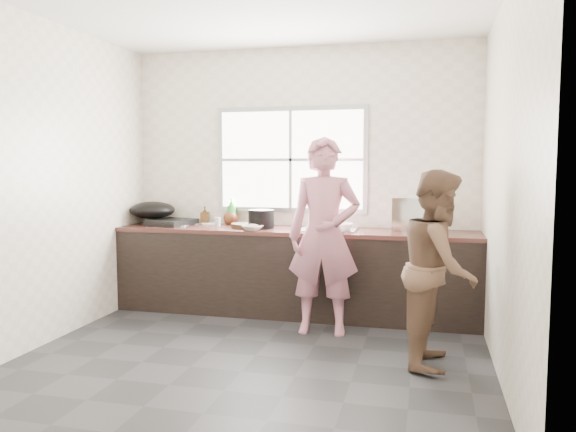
% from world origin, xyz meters
% --- Properties ---
extents(floor, '(3.60, 3.20, 0.01)m').
position_xyz_m(floor, '(0.00, 0.00, -0.01)').
color(floor, '#272729').
rests_on(floor, ground).
extents(ceiling, '(3.60, 3.20, 0.01)m').
position_xyz_m(ceiling, '(0.00, 0.00, 2.71)').
color(ceiling, silver).
rests_on(ceiling, wall_back).
extents(wall_back, '(3.60, 0.01, 2.70)m').
position_xyz_m(wall_back, '(0.00, 1.60, 1.35)').
color(wall_back, silver).
rests_on(wall_back, ground).
extents(wall_left, '(0.01, 3.20, 2.70)m').
position_xyz_m(wall_left, '(-1.80, 0.00, 1.35)').
color(wall_left, beige).
rests_on(wall_left, ground).
extents(wall_right, '(0.01, 3.20, 2.70)m').
position_xyz_m(wall_right, '(1.80, 0.00, 1.35)').
color(wall_right, beige).
rests_on(wall_right, ground).
extents(wall_front, '(3.60, 0.01, 2.70)m').
position_xyz_m(wall_front, '(0.00, -1.60, 1.35)').
color(wall_front, beige).
rests_on(wall_front, ground).
extents(cabinet, '(3.60, 0.62, 0.82)m').
position_xyz_m(cabinet, '(0.00, 1.29, 0.41)').
color(cabinet, black).
rests_on(cabinet, floor).
extents(countertop, '(3.60, 0.64, 0.04)m').
position_xyz_m(countertop, '(0.00, 1.29, 0.84)').
color(countertop, '#3C1E18').
rests_on(countertop, cabinet).
extents(sink, '(0.55, 0.45, 0.02)m').
position_xyz_m(sink, '(0.35, 1.29, 0.86)').
color(sink, silver).
rests_on(sink, countertop).
extents(faucet, '(0.02, 0.02, 0.30)m').
position_xyz_m(faucet, '(0.35, 1.49, 1.01)').
color(faucet, silver).
rests_on(faucet, countertop).
extents(window_frame, '(1.60, 0.05, 1.10)m').
position_xyz_m(window_frame, '(-0.10, 1.59, 1.55)').
color(window_frame, '#9EA0A5').
rests_on(window_frame, wall_back).
extents(window_glazing, '(1.50, 0.01, 1.00)m').
position_xyz_m(window_glazing, '(-0.10, 1.57, 1.55)').
color(window_glazing, white).
rests_on(window_glazing, window_frame).
extents(woman, '(0.62, 0.43, 1.63)m').
position_xyz_m(woman, '(0.41, 0.74, 0.81)').
color(woman, '#C27488').
rests_on(woman, floor).
extents(person_side, '(0.62, 0.76, 1.47)m').
position_xyz_m(person_side, '(1.39, 0.16, 0.73)').
color(person_side, brown).
rests_on(person_side, floor).
extents(cutting_board, '(0.48, 0.48, 0.04)m').
position_xyz_m(cutting_board, '(-0.45, 1.33, 0.88)').
color(cutting_board, '#322213').
rests_on(cutting_board, countertop).
extents(cleaver, '(0.20, 0.16, 0.01)m').
position_xyz_m(cleaver, '(-0.43, 1.23, 0.90)').
color(cleaver, silver).
rests_on(cleaver, cutting_board).
extents(bowl_mince, '(0.24, 0.24, 0.05)m').
position_xyz_m(bowl_mince, '(-0.36, 1.08, 0.88)').
color(bowl_mince, silver).
rests_on(bowl_mince, countertop).
extents(bowl_crabs, '(0.25, 0.25, 0.07)m').
position_xyz_m(bowl_crabs, '(0.47, 1.16, 0.89)').
color(bowl_crabs, white).
rests_on(bowl_crabs, countertop).
extents(bowl_held, '(0.23, 0.23, 0.06)m').
position_xyz_m(bowl_held, '(0.49, 1.08, 0.89)').
color(bowl_held, white).
rests_on(bowl_held, countertop).
extents(black_pot, '(0.26, 0.26, 0.19)m').
position_xyz_m(black_pot, '(-0.33, 1.28, 0.95)').
color(black_pot, black).
rests_on(black_pot, countertop).
extents(plate_food, '(0.26, 0.26, 0.02)m').
position_xyz_m(plate_food, '(-0.96, 1.48, 0.87)').
color(plate_food, white).
rests_on(plate_food, countertop).
extents(bottle_green, '(0.14, 0.14, 0.29)m').
position_xyz_m(bottle_green, '(-0.74, 1.52, 1.00)').
color(bottle_green, green).
rests_on(bottle_green, countertop).
extents(bottle_brown_tall, '(0.09, 0.09, 0.17)m').
position_xyz_m(bottle_brown_tall, '(-1.04, 1.52, 0.95)').
color(bottle_brown_tall, '#472B11').
rests_on(bottle_brown_tall, countertop).
extents(bottle_brown_short, '(0.18, 0.18, 0.19)m').
position_xyz_m(bottle_brown_short, '(-0.75, 1.52, 0.96)').
color(bottle_brown_short, '#502714').
rests_on(bottle_brown_short, countertop).
extents(glass_jar, '(0.08, 0.08, 0.09)m').
position_xyz_m(glass_jar, '(-0.84, 1.37, 0.90)').
color(glass_jar, silver).
rests_on(glass_jar, countertop).
extents(burner, '(0.50, 0.50, 0.06)m').
position_xyz_m(burner, '(-1.34, 1.33, 0.89)').
color(burner, black).
rests_on(burner, countertop).
extents(wok, '(0.62, 0.62, 0.18)m').
position_xyz_m(wok, '(-1.59, 1.39, 1.01)').
color(wok, black).
rests_on(wok, burner).
extents(dish_rack, '(0.47, 0.37, 0.32)m').
position_xyz_m(dish_rack, '(1.14, 1.52, 1.02)').
color(dish_rack, white).
rests_on(dish_rack, countertop).
extents(pot_lid_left, '(0.27, 0.27, 0.01)m').
position_xyz_m(pot_lid_left, '(-1.26, 1.28, 0.87)').
color(pot_lid_left, '#B8BCC0').
rests_on(pot_lid_left, countertop).
extents(pot_lid_right, '(0.32, 0.32, 0.01)m').
position_xyz_m(pot_lid_right, '(-1.17, 1.52, 0.87)').
color(pot_lid_right, '#A7A9AE').
rests_on(pot_lid_right, countertop).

